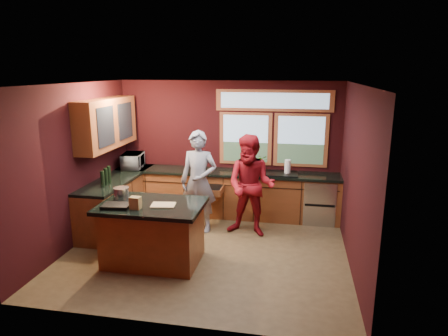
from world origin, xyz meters
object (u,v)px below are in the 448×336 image
(person_red, at_px, (251,186))
(cutting_board, at_px, (163,205))
(island, at_px, (153,233))
(person_grey, at_px, (199,182))
(stock_pot, at_px, (121,193))

(person_red, distance_m, cutting_board, 1.79)
(island, xyz_separation_m, person_grey, (0.39, 1.35, 0.45))
(person_grey, distance_m, cutting_board, 1.41)
(person_red, bearing_deg, island, -125.68)
(island, relative_size, person_grey, 0.83)
(cutting_board, bearing_deg, person_red, 50.38)
(island, distance_m, person_red, 1.94)
(island, height_order, person_grey, person_grey)
(person_red, distance_m, stock_pot, 2.23)
(island, distance_m, cutting_board, 0.52)
(person_grey, height_order, cutting_board, person_grey)
(island, xyz_separation_m, person_red, (1.34, 1.33, 0.43))
(person_grey, height_order, person_red, person_grey)
(person_red, relative_size, stock_pot, 7.60)
(person_grey, bearing_deg, cutting_board, -93.07)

